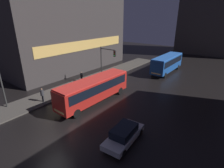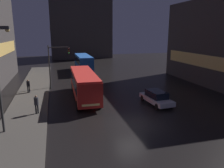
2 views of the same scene
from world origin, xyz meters
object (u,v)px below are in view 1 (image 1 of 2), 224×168
pedestrian_near (42,94)px  pedestrian_mid (82,76)px  bus_near (94,88)px  bus_far (167,62)px  car_taxi (124,134)px  traffic_light_main (106,60)px

pedestrian_near → pedestrian_mid: 8.33m
bus_near → bus_far: bus_far is taller
bus_far → car_taxi: (4.97, -22.44, -1.26)m
car_taxi → traffic_light_main: 14.77m
bus_far → traffic_light_main: size_ratio=1.66×
traffic_light_main → bus_far: bearing=66.7°
bus_far → bus_near: bearing=82.5°
pedestrian_mid → car_taxi: bearing=-103.9°
pedestrian_mid → bus_near: bearing=-104.6°
bus_far → pedestrian_near: (-7.49, -22.49, -0.78)m
bus_far → car_taxi: bus_far is taller
car_taxi → traffic_light_main: (-10.29, 10.07, 3.29)m
bus_near → bus_far: bearing=-96.2°
bus_near → pedestrian_near: bearing=40.7°
car_taxi → bus_far: bearing=-82.1°
bus_near → pedestrian_near: bus_near is taller
pedestrian_mid → traffic_light_main: 5.10m
pedestrian_mid → traffic_light_main: bearing=-46.3°
bus_far → car_taxi: 23.01m
bus_far → car_taxi: size_ratio=2.11×
bus_far → traffic_light_main: (-5.31, -12.36, 2.02)m
bus_far → pedestrian_near: bearing=71.5°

